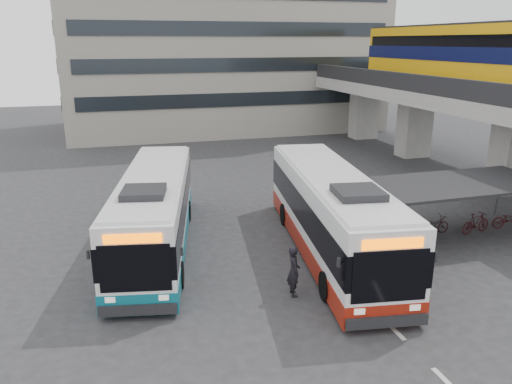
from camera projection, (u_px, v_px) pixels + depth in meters
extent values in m
plane|color=#28282B|center=(283.00, 293.00, 17.74)|extent=(120.00, 120.00, 0.00)
cube|color=gray|center=(414.00, 127.00, 38.21)|extent=(2.20, 1.60, 4.60)
cube|color=gray|center=(364.00, 113.00, 45.55)|extent=(2.20, 1.60, 4.60)
cube|color=gray|center=(472.00, 99.00, 31.91)|extent=(8.00, 32.00, 0.90)
cube|color=black|center=(423.00, 84.00, 30.60)|extent=(0.35, 32.00, 1.10)
cube|color=#DC9C0C|center=(466.00, 57.00, 32.15)|extent=(2.90, 20.00, 3.90)
cube|color=#090D36|center=(466.00, 54.00, 32.09)|extent=(2.98, 20.02, 0.90)
cube|color=black|center=(468.00, 41.00, 31.86)|extent=(2.96, 19.20, 0.70)
cube|color=black|center=(470.00, 25.00, 31.58)|extent=(2.70, 19.60, 0.25)
cylinder|color=#595B60|center=(325.00, 210.00, 22.80)|extent=(0.12, 0.12, 2.40)
cylinder|color=#595B60|center=(498.00, 192.00, 25.42)|extent=(0.12, 0.12, 2.40)
cylinder|color=#595B60|center=(363.00, 238.00, 19.50)|extent=(0.12, 0.12, 2.40)
cube|color=black|center=(442.00, 185.00, 22.09)|extent=(10.00, 4.00, 0.12)
imported|color=black|center=(358.00, 237.00, 21.58)|extent=(1.71, 0.60, 0.90)
imported|color=black|center=(399.00, 231.00, 22.12)|extent=(1.66, 0.47, 1.00)
imported|color=black|center=(438.00, 228.00, 22.67)|extent=(1.71, 0.60, 0.90)
imported|color=black|center=(475.00, 222.00, 23.21)|extent=(1.66, 0.47, 1.00)
imported|color=#350C0F|center=(510.00, 219.00, 23.76)|extent=(1.71, 0.60, 0.90)
cube|color=beige|center=(390.00, 326.00, 15.66)|extent=(0.15, 1.60, 0.01)
cube|color=beige|center=(347.00, 283.00, 18.42)|extent=(0.15, 1.60, 0.01)
cube|color=white|center=(331.00, 209.00, 20.67)|extent=(4.52, 12.74, 2.86)
cube|color=maroon|center=(330.00, 239.00, 21.05)|extent=(4.56, 12.79, 0.78)
cube|color=black|center=(331.00, 206.00, 20.63)|extent=(4.58, 12.77, 1.20)
cube|color=#F15F00|center=(393.00, 244.00, 14.44)|extent=(1.85, 0.36, 0.31)
cube|color=black|center=(358.00, 193.00, 17.22)|extent=(1.83, 1.89, 0.29)
cylinder|color=black|center=(326.00, 286.00, 17.12)|extent=(0.47, 1.08, 1.04)
cylinder|color=black|center=(335.00, 212.00, 24.54)|extent=(0.47, 1.08, 1.04)
cube|color=white|center=(155.00, 208.00, 21.14)|extent=(4.83, 12.17, 2.73)
cube|color=#0C5B6D|center=(157.00, 236.00, 21.51)|extent=(4.87, 12.22, 0.74)
cube|color=black|center=(155.00, 205.00, 21.10)|extent=(4.89, 12.20, 1.14)
cube|color=#F15F00|center=(133.00, 239.00, 15.17)|extent=(1.75, 0.43, 0.30)
cube|color=black|center=(144.00, 192.00, 17.85)|extent=(1.80, 1.86, 0.28)
cylinder|color=black|center=(112.00, 278.00, 17.79)|extent=(0.49, 1.03, 0.99)
cylinder|color=black|center=(187.00, 211.00, 24.80)|extent=(0.49, 1.03, 0.99)
imported|color=black|center=(294.00, 271.00, 17.35)|extent=(0.50, 0.71, 1.85)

